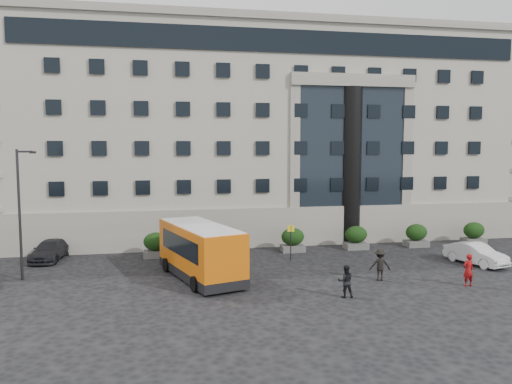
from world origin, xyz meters
TOP-DOWN VIEW (x-y plane):
  - ground at (0.00, 0.00)m, footprint 120.00×120.00m
  - civic_building at (6.00, 22.00)m, footprint 44.00×24.00m
  - entrance_column at (12.00, 10.30)m, footprint 1.80×1.80m
  - hedge_a at (-4.00, 7.80)m, footprint 1.80×1.26m
  - hedge_b at (1.20, 7.80)m, footprint 1.80×1.26m
  - hedge_c at (6.40, 7.80)m, footprint 1.80×1.26m
  - hedge_d at (11.60, 7.80)m, footprint 1.80×1.26m
  - hedge_e at (16.80, 7.80)m, footprint 1.80×1.26m
  - hedge_f at (22.00, 7.80)m, footprint 1.80×1.26m
  - street_lamp at (-11.94, 3.00)m, footprint 1.16×0.18m
  - bus_stop_sign at (5.50, 5.00)m, footprint 0.50×0.08m
  - minibus at (-1.24, 1.34)m, footprint 5.01×8.45m
  - parked_car_c at (-11.50, 8.44)m, footprint 2.45×4.93m
  - parked_car_d at (-13.35, 15.77)m, footprint 2.39×4.87m
  - white_taxi at (17.77, 1.41)m, footprint 2.70×4.73m
  - pedestrian_a at (14.00, -3.34)m, footprint 0.74×0.52m
  - pedestrian_b at (6.18, -4.02)m, footprint 0.95×0.79m
  - pedestrian_c at (9.48, -1.20)m, footprint 1.39×0.99m

SIDE VIEW (x-z plane):
  - ground at x=0.00m, z-range 0.00..0.00m
  - parked_car_d at x=-13.35m, z-range 0.00..1.33m
  - parked_car_c at x=-11.50m, z-range 0.00..1.38m
  - white_taxi at x=17.77m, z-range 0.00..1.48m
  - pedestrian_b at x=6.18m, z-range 0.00..1.78m
  - hedge_a at x=-4.00m, z-range 0.01..1.85m
  - hedge_b at x=1.20m, z-range 0.01..1.85m
  - hedge_c at x=6.40m, z-range 0.01..1.85m
  - hedge_d at x=11.60m, z-range 0.01..1.85m
  - hedge_e at x=16.80m, z-range 0.01..1.85m
  - hedge_f at x=22.00m, z-range 0.01..1.85m
  - pedestrian_a at x=14.00m, z-range 0.00..1.92m
  - pedestrian_c at x=9.48m, z-range 0.00..1.94m
  - bus_stop_sign at x=5.50m, z-range 0.47..2.99m
  - minibus at x=-1.24m, z-range 0.17..3.50m
  - street_lamp at x=-11.94m, z-range 0.37..8.37m
  - entrance_column at x=12.00m, z-range 0.00..13.00m
  - civic_building at x=6.00m, z-range 0.00..18.00m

